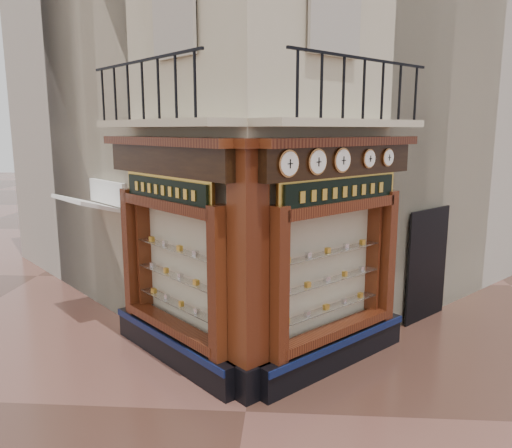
# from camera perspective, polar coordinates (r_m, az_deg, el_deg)

# --- Properties ---
(ground) EXTENTS (80.00, 80.00, 0.00)m
(ground) POSITION_cam_1_polar(r_m,az_deg,el_deg) (7.87, -1.19, -20.65)
(ground) COLOR #4A2C22
(ground) RESTS_ON ground
(main_building) EXTENTS (11.31, 11.31, 12.00)m
(main_building) POSITION_cam_1_polar(r_m,az_deg,el_deg) (13.00, 1.22, 19.15)
(main_building) COLOR beige
(main_building) RESTS_ON ground
(neighbour_left) EXTENTS (11.31, 11.31, 11.00)m
(neighbour_left) POSITION_cam_1_polar(r_m,az_deg,el_deg) (15.69, -7.77, 15.78)
(neighbour_left) COLOR #B0AA9A
(neighbour_left) RESTS_ON ground
(neighbour_right) EXTENTS (11.31, 11.31, 11.00)m
(neighbour_right) POSITION_cam_1_polar(r_m,az_deg,el_deg) (15.50, 11.20, 15.74)
(neighbour_right) COLOR #B0AA9A
(neighbour_right) RESTS_ON ground
(shopfront_left) EXTENTS (2.86, 2.86, 3.98)m
(shopfront_left) POSITION_cam_1_polar(r_m,az_deg,el_deg) (8.76, -9.55, -3.42)
(shopfront_left) COLOR black
(shopfront_left) RESTS_ON ground
(shopfront_right) EXTENTS (2.86, 2.86, 3.98)m
(shopfront_right) POSITION_cam_1_polar(r_m,az_deg,el_deg) (8.56, 9.13, -3.74)
(shopfront_right) COLOR black
(shopfront_right) RESTS_ON ground
(corner_pilaster) EXTENTS (0.85, 0.85, 3.98)m
(corner_pilaster) POSITION_cam_1_polar(r_m,az_deg,el_deg) (7.53, -0.91, -5.86)
(corner_pilaster) COLOR black
(corner_pilaster) RESTS_ON ground
(balcony) EXTENTS (5.94, 2.97, 1.03)m
(balcony) POSITION_cam_1_polar(r_m,az_deg,el_deg) (8.20, -0.38, 11.57)
(balcony) COLOR beige
(balcony) RESTS_ON ground
(clock_a) EXTENTS (0.32, 0.32, 0.40)m
(clock_a) POSITION_cam_1_polar(r_m,az_deg,el_deg) (7.19, 3.73, 6.90)
(clock_a) COLOR #AB6E39
(clock_a) RESTS_ON ground
(clock_b) EXTENTS (0.32, 0.32, 0.40)m
(clock_b) POSITION_cam_1_polar(r_m,az_deg,el_deg) (7.63, 7.00, 7.07)
(clock_b) COLOR #AB6E39
(clock_b) RESTS_ON ground
(clock_c) EXTENTS (0.32, 0.32, 0.40)m
(clock_c) POSITION_cam_1_polar(r_m,az_deg,el_deg) (8.07, 9.80, 7.19)
(clock_c) COLOR #AB6E39
(clock_c) RESTS_ON ground
(clock_d) EXTENTS (0.26, 0.26, 0.32)m
(clock_d) POSITION_cam_1_polar(r_m,az_deg,el_deg) (8.63, 12.77, 7.30)
(clock_d) COLOR #AB6E39
(clock_d) RESTS_ON ground
(clock_e) EXTENTS (0.26, 0.26, 0.31)m
(clock_e) POSITION_cam_1_polar(r_m,az_deg,el_deg) (9.07, 14.82, 7.37)
(clock_e) COLOR #AB6E39
(clock_e) RESTS_ON ground
(awning) EXTENTS (1.80, 1.80, 0.35)m
(awning) POSITION_cam_1_polar(r_m,az_deg,el_deg) (11.71, -17.94, -10.29)
(awning) COLOR white
(awning) RESTS_ON ground
(signboard_left) EXTENTS (1.90, 1.90, 0.51)m
(signboard_left) POSITION_cam_1_polar(r_m,az_deg,el_deg) (8.52, -10.23, 3.84)
(signboard_left) COLOR gold
(signboard_left) RESTS_ON ground
(signboard_right) EXTENTS (2.09, 2.09, 0.56)m
(signboard_right) POSITION_cam_1_polar(r_m,az_deg,el_deg) (8.31, 9.77, 3.69)
(signboard_right) COLOR gold
(signboard_right) RESTS_ON ground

